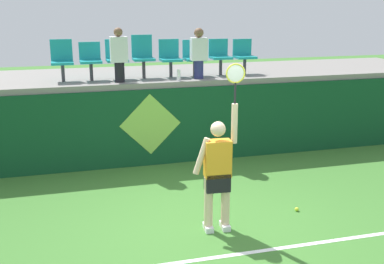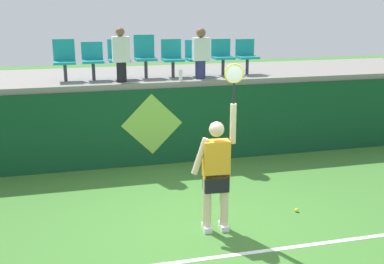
{
  "view_description": "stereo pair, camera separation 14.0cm",
  "coord_description": "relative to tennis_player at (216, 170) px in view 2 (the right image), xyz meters",
  "views": [
    {
      "loc": [
        -2.01,
        -6.44,
        3.34
      ],
      "look_at": [
        0.05,
        1.09,
        1.2
      ],
      "focal_mm": 45.24,
      "sensor_mm": 36.0,
      "label": 1
    },
    {
      "loc": [
        -1.88,
        -6.48,
        3.34
      ],
      "look_at": [
        0.05,
        1.09,
        1.2
      ],
      "focal_mm": 45.24,
      "sensor_mm": 36.0,
      "label": 2
    }
  ],
  "objects": [
    {
      "name": "stadium_chair_5",
      "position": [
        0.73,
        3.93,
        1.21
      ],
      "size": [
        0.44,
        0.42,
        0.78
      ],
      "color": "#38383D",
      "rests_on": "spectator_platform"
    },
    {
      "name": "spectator_0",
      "position": [
        -0.95,
        3.51,
        1.34
      ],
      "size": [
        0.34,
        0.2,
        1.09
      ],
      "color": "black",
      "rests_on": "spectator_platform"
    },
    {
      "name": "court_back_wall",
      "position": [
        -0.11,
        3.25,
        -0.14
      ],
      "size": [
        13.78,
        0.2,
        1.6
      ],
      "primitive_type": "cube",
      "color": "#0F4223",
      "rests_on": "ground_plane"
    },
    {
      "name": "spectator_platform",
      "position": [
        -0.11,
        4.54,
        0.72
      ],
      "size": [
        13.78,
        2.69,
        0.12
      ],
      "primitive_type": "cube",
      "color": "gray",
      "rests_on": "court_back_wall"
    },
    {
      "name": "tennis_player",
      "position": [
        0.0,
        0.0,
        0.0
      ],
      "size": [
        0.75,
        0.29,
        2.49
      ],
      "color": "white",
      "rests_on": "ground_plane"
    },
    {
      "name": "court_baseline_stripe",
      "position": [
        -0.11,
        -0.79,
        -0.94
      ],
      "size": [
        12.4,
        0.08,
        0.01
      ],
      "primitive_type": "cube",
      "color": "white",
      "rests_on": "ground_plane"
    },
    {
      "name": "stadium_chair_4",
      "position": [
        0.19,
        3.94,
        1.22
      ],
      "size": [
        0.44,
        0.42,
        0.8
      ],
      "color": "#38383D",
      "rests_on": "spectator_platform"
    },
    {
      "name": "ground_plane",
      "position": [
        -0.11,
        0.13,
        -0.94
      ],
      "size": [
        40.0,
        40.0,
        0.0
      ],
      "primitive_type": "plane",
      "color": "#3D752D"
    },
    {
      "name": "stadium_chair_3",
      "position": [
        -0.4,
        3.94,
        1.28
      ],
      "size": [
        0.44,
        0.42,
        0.9
      ],
      "color": "#38383D",
      "rests_on": "spectator_platform"
    },
    {
      "name": "spectator_1",
      "position": [
        0.73,
        3.54,
        1.33
      ],
      "size": [
        0.34,
        0.2,
        1.06
      ],
      "color": "navy",
      "rests_on": "spectator_platform"
    },
    {
      "name": "stadium_chair_1",
      "position": [
        -1.5,
        3.93,
        1.23
      ],
      "size": [
        0.44,
        0.42,
        0.78
      ],
      "color": "#38383D",
      "rests_on": "spectator_platform"
    },
    {
      "name": "stadium_chair_0",
      "position": [
        -2.07,
        3.94,
        1.24
      ],
      "size": [
        0.44,
        0.42,
        0.84
      ],
      "color": "#38383D",
      "rests_on": "spectator_platform"
    },
    {
      "name": "stadium_chair_6",
      "position": [
        1.33,
        3.93,
        1.23
      ],
      "size": [
        0.44,
        0.42,
        0.78
      ],
      "color": "#38383D",
      "rests_on": "spectator_platform"
    },
    {
      "name": "tennis_ball",
      "position": [
        1.46,
        0.27,
        -0.91
      ],
      "size": [
        0.07,
        0.07,
        0.07
      ],
      "primitive_type": "sphere",
      "color": "#D1E533",
      "rests_on": "ground_plane"
    },
    {
      "name": "water_bottle",
      "position": [
        0.24,
        3.34,
        0.9
      ],
      "size": [
        0.08,
        0.08,
        0.24
      ],
      "primitive_type": "cylinder",
      "color": "white",
      "rests_on": "spectator_platform"
    },
    {
      "name": "stadium_chair_2",
      "position": [
        -0.95,
        3.93,
        1.24
      ],
      "size": [
        0.44,
        0.42,
        0.82
      ],
      "color": "#38383D",
      "rests_on": "spectator_platform"
    },
    {
      "name": "stadium_chair_7",
      "position": [
        1.9,
        3.93,
        1.22
      ],
      "size": [
        0.44,
        0.42,
        0.77
      ],
      "color": "#38383D",
      "rests_on": "spectator_platform"
    },
    {
      "name": "wall_signage_mount",
      "position": [
        -0.41,
        3.14,
        -0.94
      ],
      "size": [
        1.27,
        0.01,
        1.52
      ],
      "color": "#0F4223",
      "rests_on": "ground_plane"
    }
  ]
}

